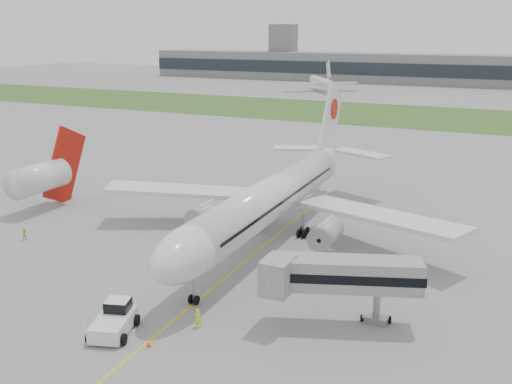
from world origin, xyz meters
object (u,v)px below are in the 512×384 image
at_px(jet_bridge, 337,275).
at_px(ground_crew_near, 198,318).
at_px(pushback_tug, 115,319).
at_px(airliner, 274,195).
at_px(neighbor_aircraft, 42,176).

bearing_deg(jet_bridge, ground_crew_near, -171.96).
bearing_deg(jet_bridge, pushback_tug, -171.00).
bearing_deg(jet_bridge, airliner, 107.75).
height_order(pushback_tug, neighbor_aircraft, neighbor_aircraft).
height_order(pushback_tug, jet_bridge, jet_bridge).
height_order(jet_bridge, ground_crew_near, jet_bridge).
relative_size(ground_crew_near, neighbor_aircraft, 0.12).
xyz_separation_m(pushback_tug, neighbor_aircraft, (-31.92, 24.67, 3.70)).
relative_size(jet_bridge, neighbor_aircraft, 0.90).
xyz_separation_m(pushback_tug, ground_crew_near, (6.27, 3.62, -0.29)).
xyz_separation_m(jet_bridge, ground_crew_near, (-10.93, -5.67, -3.88)).
distance_m(airliner, pushback_tug, 27.82).
bearing_deg(jet_bridge, neighbor_aircraft, 143.24).
distance_m(pushback_tug, ground_crew_near, 7.25).
bearing_deg(ground_crew_near, pushback_tug, 11.65).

